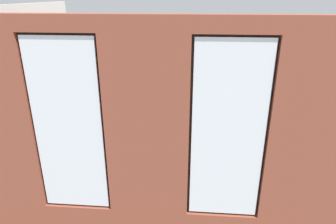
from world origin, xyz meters
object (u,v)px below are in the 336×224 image
(couch_left, at_px, (289,155))
(coffee_table, at_px, (173,142))
(remote_black, at_px, (164,138))
(potted_plant_beside_window_right, at_px, (49,171))
(potted_plant_mid_room_small, at_px, (197,124))
(potted_plant_near_tv, at_px, (56,129))
(potted_plant_by_left_couch, at_px, (256,123))
(media_console, at_px, (54,129))
(tv_flatscreen, at_px, (50,105))
(candle_jar, at_px, (193,136))
(couch_by_window, at_px, (139,200))
(potted_plant_corner_far_left, at_px, (335,208))
(cup_ceramic, at_px, (151,140))
(table_plant_small, at_px, (173,135))

(couch_left, xyz_separation_m, coffee_table, (2.40, -0.27, 0.04))
(remote_black, distance_m, potted_plant_beside_window_right, 2.70)
(potted_plant_mid_room_small, bearing_deg, potted_plant_near_tv, 23.78)
(coffee_table, relative_size, potted_plant_near_tv, 1.30)
(couch_left, relative_size, potted_plant_beside_window_right, 1.47)
(couch_left, relative_size, coffee_table, 1.25)
(potted_plant_by_left_couch, bearing_deg, media_console, 5.23)
(couch_left, height_order, media_console, couch_left)
(tv_flatscreen, bearing_deg, candle_jar, 170.84)
(tv_flatscreen, relative_size, potted_plant_by_left_couch, 1.90)
(couch_by_window, xyz_separation_m, potted_plant_near_tv, (2.07, -1.66, 0.40))
(couch_by_window, relative_size, remote_black, 10.69)
(candle_jar, height_order, potted_plant_beside_window_right, potted_plant_beside_window_right)
(candle_jar, bearing_deg, potted_plant_by_left_couch, -147.17)
(potted_plant_mid_room_small, distance_m, potted_plant_near_tv, 3.29)
(potted_plant_beside_window_right, xyz_separation_m, potted_plant_corner_far_left, (-4.32, 0.00, -0.40))
(cup_ceramic, distance_m, remote_black, 0.34)
(table_plant_small, relative_size, potted_plant_beside_window_right, 0.18)
(cup_ceramic, xyz_separation_m, potted_plant_mid_room_small, (-1.00, -1.12, -0.09))
(tv_flatscreen, bearing_deg, coffee_table, 167.28)
(couch_by_window, xyz_separation_m, tv_flatscreen, (2.62, -2.64, 0.57))
(tv_flatscreen, height_order, potted_plant_mid_room_small, tv_flatscreen)
(potted_plant_mid_room_small, distance_m, potted_plant_by_left_couch, 1.49)
(potted_plant_mid_room_small, relative_size, potted_plant_corner_far_left, 0.52)
(media_console, relative_size, potted_plant_by_left_couch, 1.84)
(tv_flatscreen, distance_m, potted_plant_by_left_couch, 5.07)
(media_console, xyz_separation_m, potted_plant_near_tv, (-0.55, 0.98, 0.47))
(candle_jar, distance_m, potted_plant_by_left_couch, 1.87)
(couch_left, relative_size, potted_plant_corner_far_left, 1.89)
(couch_by_window, relative_size, cup_ceramic, 21.93)
(couch_by_window, bearing_deg, potted_plant_beside_window_right, 3.86)
(cup_ceramic, relative_size, media_console, 0.08)
(couch_left, height_order, cup_ceramic, couch_left)
(coffee_table, xyz_separation_m, candle_jar, (-0.43, -0.13, 0.10))
(potted_plant_by_left_couch, bearing_deg, potted_plant_corner_far_left, 99.69)
(potted_plant_corner_far_left, bearing_deg, media_console, -26.17)
(candle_jar, relative_size, media_console, 0.10)
(couch_by_window, height_order, coffee_table, couch_by_window)
(candle_jar, height_order, potted_plant_corner_far_left, potted_plant_corner_far_left)
(coffee_table, distance_m, remote_black, 0.22)
(cup_ceramic, height_order, candle_jar, candle_jar)
(table_plant_small, height_order, potted_plant_near_tv, potted_plant_near_tv)
(potted_plant_corner_far_left, bearing_deg, potted_plant_beside_window_right, -0.03)
(couch_by_window, relative_size, potted_plant_by_left_couch, 3.07)
(potted_plant_by_left_couch, bearing_deg, cup_ceramic, 26.72)
(coffee_table, bearing_deg, potted_plant_near_tv, 7.05)
(potted_plant_mid_room_small, bearing_deg, potted_plant_by_left_couch, -175.14)
(table_plant_small, distance_m, remote_black, 0.25)
(potted_plant_corner_far_left, height_order, potted_plant_by_left_couch, potted_plant_corner_far_left)
(coffee_table, height_order, media_console, media_console)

